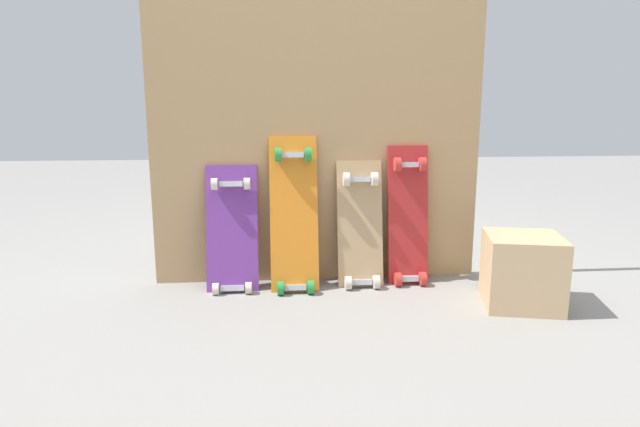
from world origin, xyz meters
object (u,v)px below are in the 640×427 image
(skateboard_orange, at_px, (294,221))
(skateboard_red, at_px, (408,222))
(wooden_crate, at_px, (522,271))
(skateboard_natural, at_px, (360,231))
(skateboard_purple, at_px, (232,236))

(skateboard_orange, xyz_separation_m, skateboard_red, (0.54, 0.04, -0.02))
(wooden_crate, bearing_deg, skateboard_natural, 152.25)
(skateboard_orange, xyz_separation_m, skateboard_natural, (0.31, 0.02, -0.06))
(skateboard_red, bearing_deg, skateboard_orange, -176.14)
(skateboard_natural, bearing_deg, skateboard_red, 3.61)
(skateboard_red, bearing_deg, skateboard_natural, -176.39)
(skateboard_purple, xyz_separation_m, skateboard_natural, (0.60, 0.01, 0.01))
(skateboard_orange, bearing_deg, skateboard_red, 3.86)
(wooden_crate, bearing_deg, skateboard_red, 139.19)
(skateboard_natural, relative_size, skateboard_red, 0.91)
(skateboard_natural, relative_size, wooden_crate, 2.14)
(skateboard_red, distance_m, wooden_crate, 0.56)
(skateboard_red, relative_size, wooden_crate, 2.35)
(skateboard_red, height_order, wooden_crate, skateboard_red)
(skateboard_orange, bearing_deg, wooden_crate, -18.32)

